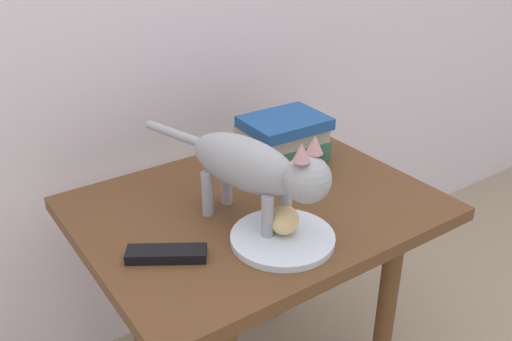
{
  "coord_description": "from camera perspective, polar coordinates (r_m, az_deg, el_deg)",
  "views": [
    {
      "loc": [
        -0.6,
        -0.87,
        1.2
      ],
      "look_at": [
        0.0,
        0.0,
        0.66
      ],
      "focal_mm": 39.03,
      "sensor_mm": 36.0,
      "label": 1
    }
  ],
  "objects": [
    {
      "name": "cat",
      "position": [
        1.09,
        -0.08,
        0.29
      ],
      "size": [
        0.17,
        0.47,
        0.23
      ],
      "color": "#99999E",
      "rests_on": "side_table"
    },
    {
      "name": "bread_roll",
      "position": [
        1.1,
        2.91,
        -5.05
      ],
      "size": [
        0.1,
        0.1,
        0.05
      ],
      "primitive_type": "ellipsoid",
      "rotation": [
        0.0,
        0.0,
        0.94
      ],
      "color": "#E0BC7A",
      "rests_on": "plate"
    },
    {
      "name": "plate",
      "position": [
        1.1,
        2.74,
        -6.94
      ],
      "size": [
        0.21,
        0.21,
        0.01
      ],
      "primitive_type": "cylinder",
      "color": "silver",
      "rests_on": "side_table"
    },
    {
      "name": "book_stack",
      "position": [
        1.38,
        2.82,
        3.2
      ],
      "size": [
        0.22,
        0.17,
        0.13
      ],
      "color": "#336B4C",
      "rests_on": "side_table"
    },
    {
      "name": "side_table",
      "position": [
        1.27,
        0.0,
        -6.64
      ],
      "size": [
        0.76,
        0.58,
        0.58
      ],
      "color": "brown",
      "rests_on": "ground"
    },
    {
      "name": "tv_remote",
      "position": [
        1.06,
        -9.16,
        -8.45
      ],
      "size": [
        0.15,
        0.12,
        0.02
      ],
      "primitive_type": "cube",
      "rotation": [
        0.0,
        0.0,
        -0.58
      ],
      "color": "black",
      "rests_on": "side_table"
    }
  ]
}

